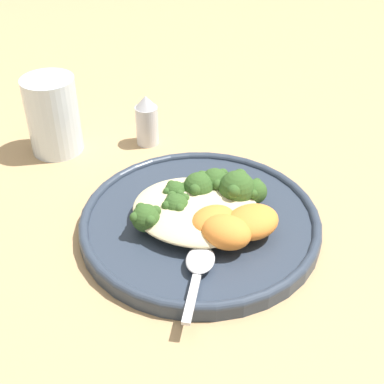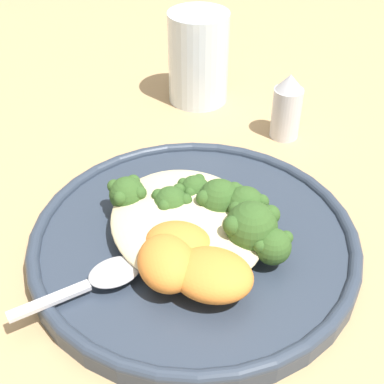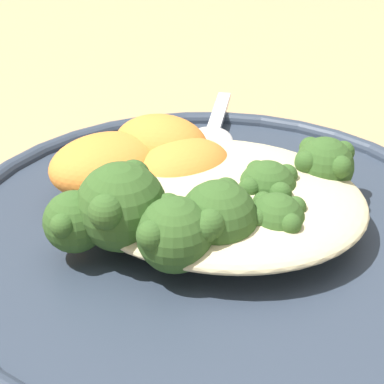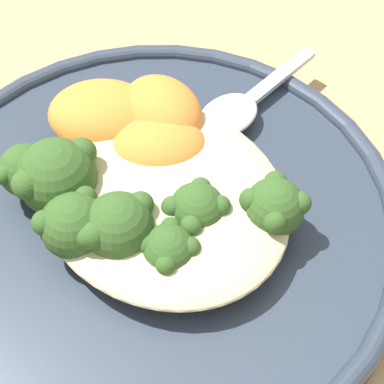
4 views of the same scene
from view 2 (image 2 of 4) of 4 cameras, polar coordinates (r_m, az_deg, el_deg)
ground_plane at (r=0.50m, az=-0.65°, el=-4.69°), size 4.00×4.00×0.00m
plate at (r=0.48m, az=-0.13°, el=-5.26°), size 0.29×0.29×0.02m
quinoa_mound at (r=0.46m, az=-0.53°, el=-3.20°), size 0.15×0.13×0.02m
broccoli_stalk_0 at (r=0.44m, az=5.45°, el=-5.54°), size 0.08×0.10×0.03m
broccoli_stalk_1 at (r=0.44m, az=5.38°, el=-3.94°), size 0.06×0.09×0.04m
broccoli_stalk_2 at (r=0.46m, az=4.45°, el=-2.23°), size 0.04×0.09×0.04m
broccoli_stalk_3 at (r=0.47m, az=2.37°, el=-1.56°), size 0.06×0.08×0.04m
broccoli_stalk_4 at (r=0.48m, az=0.18°, el=-0.99°), size 0.08×0.05×0.03m
broccoli_stalk_5 at (r=0.47m, az=-1.84°, el=-1.99°), size 0.08×0.03×0.03m
broccoli_stalk_6 at (r=0.48m, az=-5.24°, el=-1.47°), size 0.11×0.07×0.03m
sweet_potato_chunk_0 at (r=0.44m, az=-1.46°, el=-5.49°), size 0.07×0.07×0.03m
sweet_potato_chunk_1 at (r=0.41m, az=2.12°, el=-8.79°), size 0.08×0.08×0.03m
sweet_potato_chunk_2 at (r=0.42m, az=-2.70°, el=-7.58°), size 0.06×0.05×0.03m
spoon at (r=0.43m, az=-9.29°, el=-8.87°), size 0.04×0.11×0.01m
water_glass at (r=0.68m, az=0.67°, el=14.12°), size 0.08×0.08×0.11m
salt_shaker at (r=0.62m, az=10.10°, el=8.95°), size 0.03×0.03×0.08m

